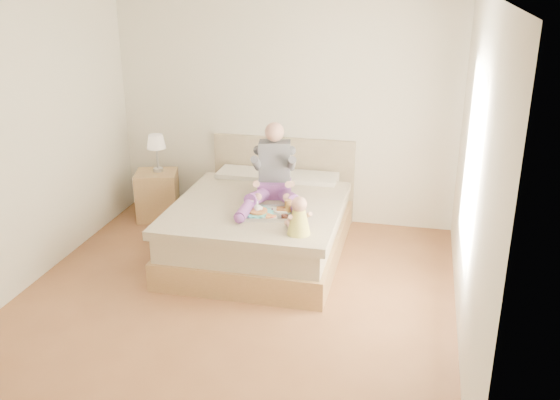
% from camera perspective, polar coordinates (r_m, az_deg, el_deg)
% --- Properties ---
extents(room, '(4.02, 4.22, 2.71)m').
position_cam_1_polar(room, '(5.26, -3.80, 5.31)').
color(room, brown).
rests_on(room, ground).
extents(bed, '(1.70, 2.18, 1.00)m').
position_cam_1_polar(bed, '(6.66, -1.58, -2.13)').
color(bed, olive).
rests_on(bed, ground).
extents(nightstand, '(0.58, 0.54, 0.58)m').
position_cam_1_polar(nightstand, '(7.66, -11.14, 0.43)').
color(nightstand, olive).
rests_on(nightstand, ground).
extents(lamp, '(0.22, 0.22, 0.45)m').
position_cam_1_polar(lamp, '(7.50, -11.25, 5.07)').
color(lamp, silver).
rests_on(lamp, nightstand).
extents(adult, '(0.69, 1.03, 0.81)m').
position_cam_1_polar(adult, '(6.40, -0.57, 2.01)').
color(adult, '#64317C').
rests_on(adult, bed).
extents(tray, '(0.56, 0.48, 0.14)m').
position_cam_1_polar(tray, '(6.09, -1.11, -1.06)').
color(tray, silver).
rests_on(tray, bed).
extents(baby, '(0.29, 0.31, 0.36)m').
position_cam_1_polar(baby, '(5.63, 1.70, -1.71)').
color(baby, '#DED746').
rests_on(baby, bed).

